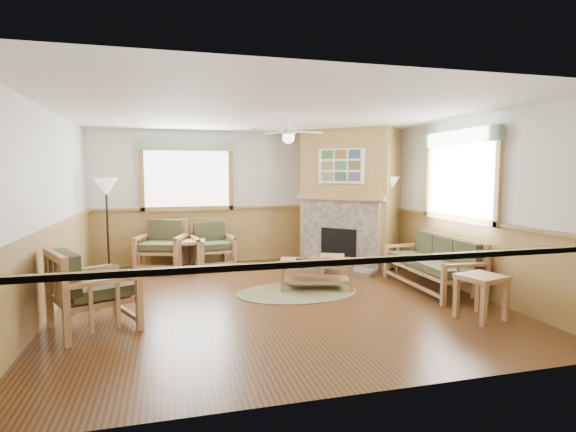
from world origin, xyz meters
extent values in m
cube|color=#4D2D15|center=(0.00, 0.00, -0.01)|extent=(6.00, 6.00, 0.01)
cube|color=white|center=(0.00, 0.00, 2.70)|extent=(6.00, 6.00, 0.01)
cube|color=silver|center=(0.00, 3.00, 1.35)|extent=(6.00, 0.02, 2.70)
cube|color=silver|center=(0.00, -3.00, 1.35)|extent=(6.00, 0.02, 2.70)
cube|color=silver|center=(-3.00, 0.00, 1.35)|extent=(0.02, 6.00, 2.70)
cube|color=silver|center=(3.00, 0.00, 1.35)|extent=(0.02, 6.00, 2.70)
cylinder|color=brown|center=(0.42, 0.21, 0.01)|extent=(2.02, 2.02, 0.01)
cube|color=maroon|center=(0.93, 0.34, 0.49)|extent=(0.29, 0.35, 0.03)
cube|color=black|center=(0.63, 0.46, 0.48)|extent=(0.31, 0.33, 0.03)
camera|label=1|loc=(-1.47, -6.32, 1.85)|focal=28.00mm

